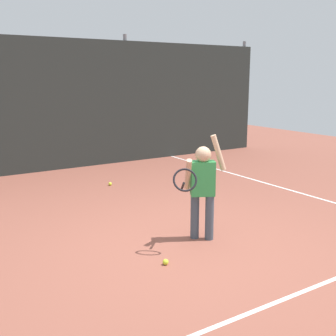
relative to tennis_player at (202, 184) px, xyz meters
The scene contains 9 objects.
ground_plane 0.79m from the tennis_player, 165.91° to the right, with size 20.00×20.00×0.00m, color brown.
court_line_baseline 1.81m from the tennis_player, 100.68° to the right, with size 9.00×0.05×0.00m, color white.
court_line_sideline 3.06m from the tennis_player, 18.11° to the left, with size 0.05×9.00×0.00m, color white.
back_fence_windscreen 5.14m from the tennis_player, 93.45° to the left, with size 11.58×0.08×2.87m, color #282D2B.
fence_post_2 5.43m from the tennis_player, 72.97° to the left, with size 0.09×0.09×3.02m, color slate.
fence_post_3 7.45m from the tennis_player, 43.92° to the left, with size 0.09×0.09×3.02m, color slate.
tennis_player is the anchor object (origin of this frame).
tennis_ball_0 1.12m from the tennis_player, 153.37° to the right, with size 0.07×0.07×0.07m, color #CCE033.
tennis_ball_3 3.20m from the tennis_player, 86.95° to the left, with size 0.07×0.07×0.07m, color #CCE033.
Camera 1 is at (-2.79, -3.98, 2.04)m, focal length 44.86 mm.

